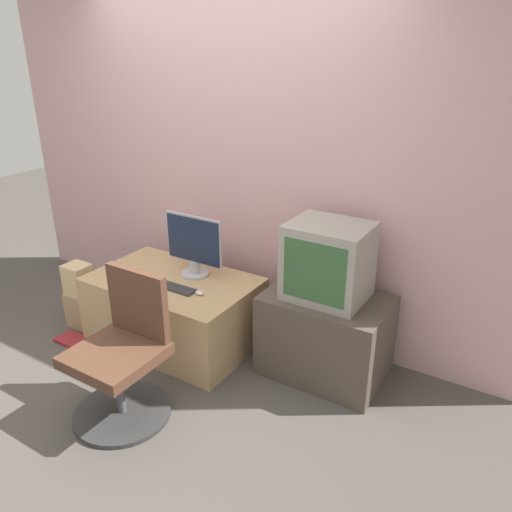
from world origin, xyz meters
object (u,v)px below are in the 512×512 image
at_px(main_monitor, 194,246).
at_px(cardboard_box_lower, 83,309).
at_px(keyboard, 176,288).
at_px(office_chair, 123,359).
at_px(mouse, 199,293).
at_px(book, 71,339).
at_px(crt_tv, 328,261).

distance_m(main_monitor, cardboard_box_lower, 1.12).
bearing_deg(keyboard, office_chair, -77.89).
distance_m(main_monitor, mouse, 0.40).
xyz_separation_m(office_chair, book, (-0.94, 0.33, -0.36)).
height_order(keyboard, office_chair, office_chair).
bearing_deg(main_monitor, mouse, -47.18).
height_order(main_monitor, keyboard, main_monitor).
relative_size(main_monitor, cardboard_box_lower, 1.70).
xyz_separation_m(mouse, book, (-1.00, -0.34, -0.52)).
bearing_deg(keyboard, cardboard_box_lower, -172.88).
bearing_deg(crt_tv, main_monitor, -175.08).
bearing_deg(office_chair, mouse, 85.40).
bearing_deg(keyboard, book, -157.81).
relative_size(keyboard, book, 1.37).
bearing_deg(crt_tv, keyboard, -160.72).
xyz_separation_m(main_monitor, crt_tv, (1.01, 0.09, 0.08)).
distance_m(crt_tv, cardboard_box_lower, 2.04).
height_order(office_chair, cardboard_box_lower, office_chair).
relative_size(keyboard, crt_tv, 0.59).
xyz_separation_m(keyboard, cardboard_box_lower, (-0.90, -0.11, -0.38)).
bearing_deg(cardboard_box_lower, mouse, 6.50).
relative_size(mouse, cardboard_box_lower, 0.22).
bearing_deg(book, main_monitor, 37.02).
height_order(crt_tv, book, crt_tv).
relative_size(cardboard_box_lower, book, 1.32).
distance_m(cardboard_box_lower, book, 0.27).
bearing_deg(book, cardboard_box_lower, 113.85).
distance_m(crt_tv, book, 2.06).
relative_size(mouse, book, 0.29).
height_order(keyboard, book, keyboard).
height_order(mouse, book, mouse).
bearing_deg(keyboard, main_monitor, 96.61).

